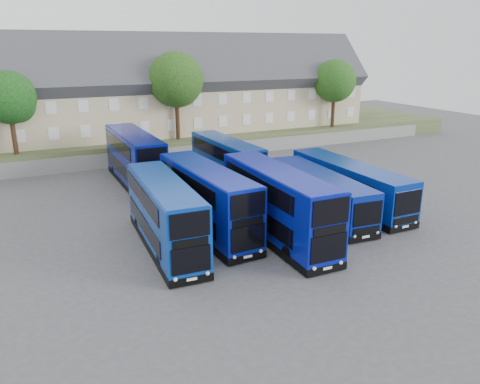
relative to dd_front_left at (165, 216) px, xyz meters
The scene contains 15 objects.
ground 7.28m from the dd_front_left, 23.77° to the right, with size 120.00×120.00×0.00m, color #48484E.
retaining_wall 22.16m from the dd_front_left, 73.19° to the left, with size 70.00×0.40×1.50m, color slate.
earth_bank 31.85m from the dd_front_left, 78.41° to the left, with size 80.00×20.00×2.00m, color #414E2B.
terrace_row 28.30m from the dd_front_left, 76.75° to the left, with size 54.00×10.40×11.20m.
dd_front_left is the anchor object (origin of this frame).
dd_front_mid 3.49m from the dd_front_left, 22.18° to the left, with size 3.04×10.90×4.29m.
dd_front_right 6.98m from the dd_front_left, 13.22° to the right, with size 2.73×11.20×4.44m.
dd_rear_left 14.23m from the dd_front_left, 83.47° to the left, with size 2.72×11.47×4.55m.
dd_rear_right 13.54m from the dd_front_left, 50.24° to the left, with size 2.68×10.23×4.03m.
coach_east_a 11.84m from the dd_front_left, ahead, with size 3.16×11.40×3.08m.
coach_east_b 14.94m from the dd_front_left, ahead, with size 2.54×12.02×3.28m.
tree_west 24.02m from the dd_front_left, 108.50° to the left, with size 4.80×4.80×7.65m.
tree_mid 25.07m from the dd_front_left, 69.44° to the left, with size 5.76×5.76×9.18m.
tree_east 36.60m from the dd_front_left, 37.97° to the left, with size 5.12×5.12×8.16m.
tree_far 45.64m from the dd_front_left, 40.29° to the left, with size 5.44×5.44×8.67m.
Camera 1 is at (-13.63, -22.61, 11.73)m, focal length 35.00 mm.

